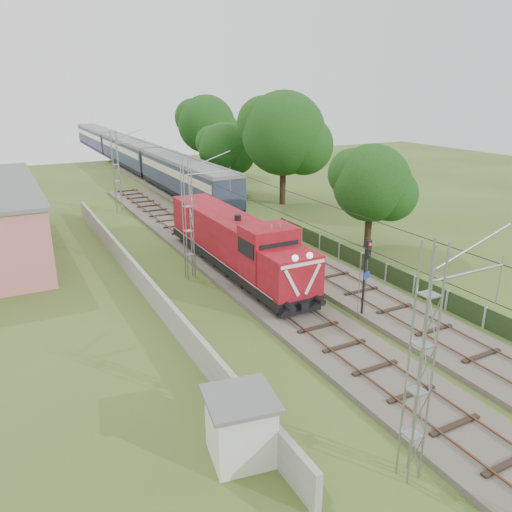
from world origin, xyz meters
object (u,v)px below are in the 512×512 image
locomotive (235,242)px  relay_hut (241,426)px  signal_post (366,265)px  coach_rake (129,151)px

locomotive → relay_hut: bearing=-114.8°
signal_post → relay_hut: size_ratio=1.72×
locomotive → signal_post: locomotive is taller
locomotive → coach_rake: bearing=84.0°
coach_rake → signal_post: (-1.90, -57.48, 0.44)m
locomotive → relay_hut: 17.70m
locomotive → relay_hut: size_ratio=6.41×
coach_rake → signal_post: signal_post is taller
coach_rake → locomotive: bearing=-96.0°
signal_post → relay_hut: bearing=-148.3°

